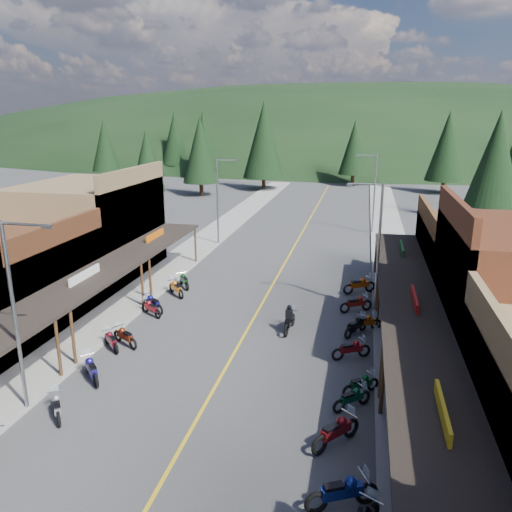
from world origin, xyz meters
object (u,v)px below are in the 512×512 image
Objects in this scene: streetlight_0 at (17,310)px; bike_east_9 at (356,325)px; bike_east_6 at (352,397)px; pine_0 at (105,146)px; streetlight_2 at (377,242)px; bike_west_7 at (111,340)px; streetlight_1 at (219,198)px; pine_2 at (264,140)px; bike_west_9 at (151,307)px; bike_west_8 at (125,336)px; bike_east_7 at (361,383)px; rider_on_bike at (290,320)px; pine_11 at (496,158)px; bike_west_10 at (153,302)px; bike_west_12 at (184,280)px; shop_east_3 at (482,264)px; shop_west_3 at (91,229)px; pine_3 at (354,147)px; bike_east_5 at (336,430)px; bike_west_5 at (57,406)px; pedestrian_east_b at (397,294)px; bike_west_6 at (91,368)px; pedestrian_east_a at (408,373)px; bike_west_11 at (176,287)px; pine_8 at (147,161)px; bike_east_10 at (365,322)px; pine_10 at (200,150)px; streetlight_3 at (373,190)px; pine_7 at (175,138)px; bike_east_12 at (359,284)px; bike_east_8 at (351,348)px; bike_east_11 at (356,303)px; shop_west_2 at (6,282)px; pine_4 at (447,146)px; bike_east_4 at (342,490)px.

bike_east_9 is (12.99, 10.31, -3.87)m from streetlight_0.
pine_0 is at bearing 173.24° from bike_east_6.
streetlight_2 reaches higher than bike_west_7.
bike_east_6 is at bearing -62.61° from streetlight_1.
pine_2 is 7.32× the size of bike_west_9.
bike_west_8 is 1.10× the size of bike_east_7.
bike_east_7 is at bearing -50.28° from rider_on_bike.
pine_11 is 6.07× the size of bike_west_8.
bike_west_10 reaches higher than bike_west_12.
pine_2 is 1.13× the size of pine_11.
bike_west_12 is at bearing 41.78° from bike_west_7.
bike_east_6 is (-7.71, -14.38, -1.99)m from shop_east_3.
shop_west_3 is 5.88× the size of bike_east_7.
pine_11 is (16.00, -28.00, 0.70)m from pine_3.
rider_on_bike reaches higher than bike_east_5.
bike_west_10 is 14.84m from bike_east_6.
bike_west_5 is 20.57m from pedestrian_east_b.
bike_west_6 is 11.50m from bike_east_5.
shop_west_3 is at bearing -180.00° from shop_east_3.
pedestrian_east_a is (14.39, -11.06, 0.36)m from bike_west_12.
pine_11 is 40.15m from bike_west_11.
pedestrian_east_b reaches higher than bike_west_9.
pine_8 is at bearing 159.61° from bike_east_9.
pine_10 is at bearing -177.50° from bike_east_10.
pine_7 is at bearing 130.26° from streetlight_3.
bike_west_7 is at bearing -77.86° from bike_east_12.
streetlight_1 is 12.82m from bike_west_12.
pine_10 is 50.66m from rider_on_bike.
pine_8 is (-35.75, 28.70, 3.44)m from shop_east_3.
streetlight_0 is 64.17m from pine_2.
bike_west_6 is 12.48m from bike_east_8.
pine_0 is 5.20× the size of bike_east_11.
shop_west_2 is 21.50m from streetlight_1.
pine_4 reaches higher than bike_west_11.
bike_east_4 reaches higher than bike_west_6.
bike_east_7 is at bearing 149.91° from bike_east_4.
pine_0 reaches higher than shop_west_2.
shop_west_2 is at bearing -160.83° from bike_east_5.
streetlight_3 is at bearing 29.91° from streetlight_1.
pine_3 is (17.75, 64.30, 3.95)m from shop_west_2.
bike_west_8 is 0.97× the size of bike_east_11.
pine_8 reaches higher than bike_east_8.
pedestrian_east_a reaches higher than bike_east_6.
bike_west_12 is at bearing -173.07° from bike_east_9.
pine_7 is 6.27× the size of bike_west_12.
bike_west_8 is 1.07× the size of bike_west_9.
bike_west_6 reaches higher than bike_west_12.
streetlight_2 and streetlight_3 have the same top height.
bike_west_12 is at bearing -153.66° from bike_east_8.
bike_east_11 is 5.17m from rider_on_bike.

